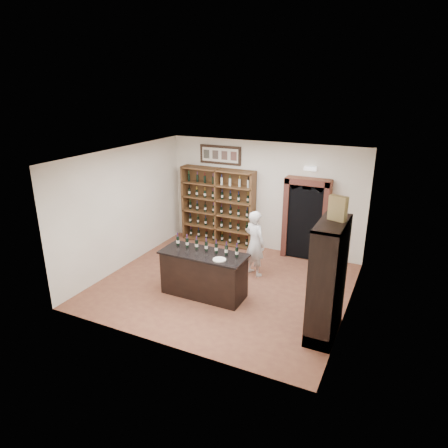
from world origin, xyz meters
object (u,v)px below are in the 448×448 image
at_px(wine_shelf, 218,206).
at_px(shopkeeper, 255,243).
at_px(wine_crate, 338,208).
at_px(side_cabinet, 328,297).
at_px(counter_bottle_0, 178,241).
at_px(tasting_counter, 204,274).

height_order(wine_shelf, shopkeeper, wine_shelf).
relative_size(shopkeeper, wine_crate, 3.72).
distance_m(side_cabinet, shopkeeper, 2.71).
distance_m(counter_bottle_0, side_cabinet, 3.49).
bearing_deg(wine_shelf, wine_crate, -39.21).
bearing_deg(tasting_counter, wine_crate, -3.98).
distance_m(tasting_counter, side_cabinet, 2.75).
bearing_deg(wine_crate, tasting_counter, -166.60).
relative_size(side_cabinet, shopkeeper, 1.36).
bearing_deg(side_cabinet, wine_shelf, 139.79).
bearing_deg(wine_crate, shopkeeper, 159.91).
distance_m(wine_shelf, side_cabinet, 5.02).
height_order(tasting_counter, side_cabinet, side_cabinet).
distance_m(counter_bottle_0, wine_crate, 3.70).
height_order(wine_shelf, tasting_counter, wine_shelf).
bearing_deg(wine_crate, side_cabinet, -74.27).
relative_size(wine_shelf, tasting_counter, 1.17).
relative_size(wine_shelf, side_cabinet, 1.00).
height_order(tasting_counter, counter_bottle_0, counter_bottle_0).
bearing_deg(wine_crate, counter_bottle_0, -167.95).
distance_m(side_cabinet, wine_crate, 1.67).
bearing_deg(counter_bottle_0, wine_shelf, 97.73).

